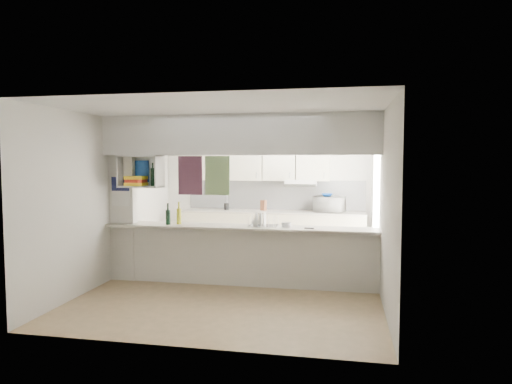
% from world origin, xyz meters
% --- Properties ---
extents(floor, '(4.80, 4.80, 0.00)m').
position_xyz_m(floor, '(0.00, 0.00, 0.00)').
color(floor, '#8E7752').
rests_on(floor, ground).
extents(ceiling, '(4.80, 4.80, 0.00)m').
position_xyz_m(ceiling, '(0.00, 0.00, 2.60)').
color(ceiling, white).
rests_on(ceiling, wall_back).
extents(wall_back, '(4.20, 0.00, 4.20)m').
position_xyz_m(wall_back, '(0.00, 2.40, 1.30)').
color(wall_back, silver).
rests_on(wall_back, floor).
extents(wall_left, '(0.00, 4.80, 4.80)m').
position_xyz_m(wall_left, '(-2.10, 0.00, 1.30)').
color(wall_left, silver).
rests_on(wall_left, floor).
extents(wall_right, '(0.00, 4.80, 4.80)m').
position_xyz_m(wall_right, '(2.10, 0.00, 1.30)').
color(wall_right, silver).
rests_on(wall_right, floor).
extents(servery_partition, '(4.20, 0.50, 2.60)m').
position_xyz_m(servery_partition, '(-0.17, 0.00, 1.66)').
color(servery_partition, silver).
rests_on(servery_partition, floor).
extents(cubby_shelf, '(0.65, 0.35, 0.50)m').
position_xyz_m(cubby_shelf, '(-1.57, -0.06, 1.71)').
color(cubby_shelf, white).
rests_on(cubby_shelf, bulkhead).
extents(kitchen_run, '(3.60, 0.63, 2.24)m').
position_xyz_m(kitchen_run, '(0.16, 2.14, 0.83)').
color(kitchen_run, '#EDE8C8').
rests_on(kitchen_run, floor).
extents(microwave, '(0.64, 0.52, 0.31)m').
position_xyz_m(microwave, '(1.31, 2.14, 1.07)').
color(microwave, white).
rests_on(microwave, bench_top).
extents(bowl, '(0.23, 0.23, 0.06)m').
position_xyz_m(bowl, '(1.26, 2.13, 1.25)').
color(bowl, navy).
rests_on(bowl, microwave).
extents(dish_rack, '(0.44, 0.33, 0.23)m').
position_xyz_m(dish_rack, '(0.37, 0.02, 1.01)').
color(dish_rack, silver).
rests_on(dish_rack, breakfast_bar).
extents(cup, '(0.15, 0.15, 0.09)m').
position_xyz_m(cup, '(0.26, -0.04, 0.98)').
color(cup, white).
rests_on(cup, dish_rack).
extents(wine_bottles, '(0.22, 0.15, 0.35)m').
position_xyz_m(wine_bottles, '(-1.04, -0.03, 1.05)').
color(wine_bottles, black).
rests_on(wine_bottles, breakfast_bar).
extents(plastic_tubs, '(0.49, 0.18, 0.07)m').
position_xyz_m(plastic_tubs, '(0.75, -0.00, 0.95)').
color(plastic_tubs, silver).
rests_on(plastic_tubs, breakfast_bar).
extents(utensil_jar, '(0.10, 0.10, 0.14)m').
position_xyz_m(utensil_jar, '(-0.76, 2.15, 0.99)').
color(utensil_jar, black).
rests_on(utensil_jar, bench_top).
extents(knife_block, '(0.13, 0.12, 0.21)m').
position_xyz_m(knife_block, '(-0.00, 2.18, 1.02)').
color(knife_block, brown).
rests_on(knife_block, bench_top).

